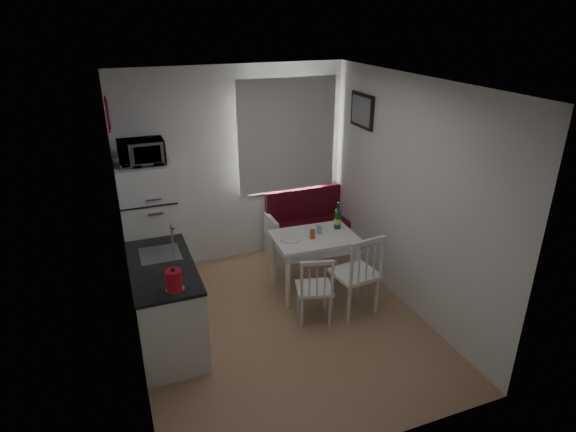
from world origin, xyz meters
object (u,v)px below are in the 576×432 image
object	(u,v)px
fridge	(150,226)
wine_bottle	(338,216)
kettle	(174,280)
bench	(310,232)
dining_table	(314,242)
microwave	(141,152)
kitchen_counter	(166,303)
chair_right	(360,267)
chair_left	(318,283)

from	to	relation	value
fridge	wine_bottle	size ratio (longest dim) A/B	4.69
kettle	wine_bottle	world-z (taller)	kettle
bench	dining_table	bearing A→B (deg)	-111.08
microwave	wine_bottle	world-z (taller)	microwave
bench	microwave	size ratio (longest dim) A/B	2.52
bench	wine_bottle	world-z (taller)	wine_bottle
microwave	kitchen_counter	bearing A→B (deg)	-90.94
kettle	wine_bottle	bearing A→B (deg)	25.73
wine_bottle	microwave	bearing A→B (deg)	161.71
dining_table	chair_right	distance (m)	0.72
chair_right	microwave	distance (m)	2.76
kitchen_counter	dining_table	size ratio (longest dim) A/B	1.32
dining_table	wine_bottle	xyz separation A→B (m)	(0.35, 0.10, 0.25)
dining_table	kettle	distance (m)	2.03
kitchen_counter	kettle	xyz separation A→B (m)	(0.05, -0.54, 0.56)
bench	kitchen_counter	bearing A→B (deg)	-148.28
wine_bottle	bench	bearing A→B (deg)	88.44
fridge	microwave	distance (m)	0.93
bench	microwave	xyz separation A→B (m)	(-2.17, -0.16, 1.42)
chair_right	wine_bottle	xyz separation A→B (m)	(0.10, 0.77, 0.29)
kitchen_counter	chair_left	xyz separation A→B (m)	(1.57, -0.27, 0.05)
fridge	kettle	world-z (taller)	fridge
bench	kettle	xyz separation A→B (m)	(-2.14, -1.89, 0.71)
microwave	bench	bearing A→B (deg)	4.20
chair_left	kettle	bearing A→B (deg)	-155.45
microwave	kettle	xyz separation A→B (m)	(0.03, -1.73, -0.71)
microwave	kettle	bearing A→B (deg)	-89.01
dining_table	kettle	size ratio (longest dim) A/B	4.39
chair_right	wine_bottle	distance (m)	0.83
bench	dining_table	xyz separation A→B (m)	(-0.37, -0.97, 0.35)
chair_right	fridge	size ratio (longest dim) A/B	0.33
fridge	microwave	size ratio (longest dim) A/B	3.16
dining_table	wine_bottle	world-z (taller)	wine_bottle
kitchen_counter	fridge	xyz separation A→B (m)	(0.02, 1.24, 0.34)
kitchen_counter	microwave	distance (m)	1.74
dining_table	wine_bottle	bearing A→B (deg)	18.46
fridge	wine_bottle	xyz separation A→B (m)	(2.15, -0.76, 0.11)
kitchen_counter	bench	bearing A→B (deg)	31.72
microwave	wine_bottle	bearing A→B (deg)	-18.29
dining_table	chair_left	bearing A→B (deg)	-108.41
bench	chair_right	size ratio (longest dim) A/B	2.40
fridge	dining_table	bearing A→B (deg)	-25.57
bench	wine_bottle	size ratio (longest dim) A/B	3.74
chair_left	chair_right	distance (m)	0.51
dining_table	chair_left	distance (m)	0.71
dining_table	chair_left	size ratio (longest dim) A/B	2.17
dining_table	kettle	world-z (taller)	kettle
bench	dining_table	distance (m)	1.10
chair_left	fridge	bearing A→B (deg)	150.21
fridge	kettle	size ratio (longest dim) A/B	6.95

